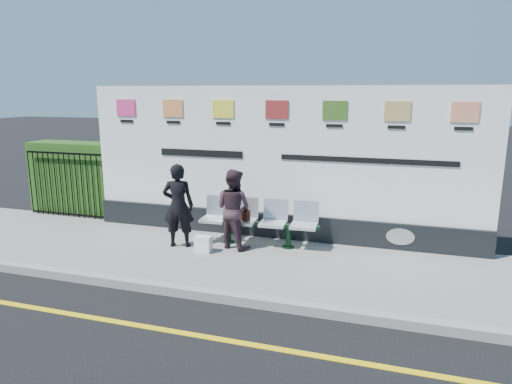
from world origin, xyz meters
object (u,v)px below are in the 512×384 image
billboard (277,173)px  woman_left (178,206)px  bench (258,233)px  woman_right (233,209)px

billboard → woman_left: size_ratio=5.03×
bench → woman_right: 0.69m
woman_right → billboard: bearing=-107.0°
bench → woman_left: woman_left is taller
bench → woman_left: size_ratio=1.41×
bench → woman_left: bearing=-163.7°
bench → woman_right: bearing=-152.5°
billboard → woman_left: 2.04m
woman_left → woman_right: size_ratio=1.06×
woman_left → woman_right: (1.01, 0.26, -0.05)m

